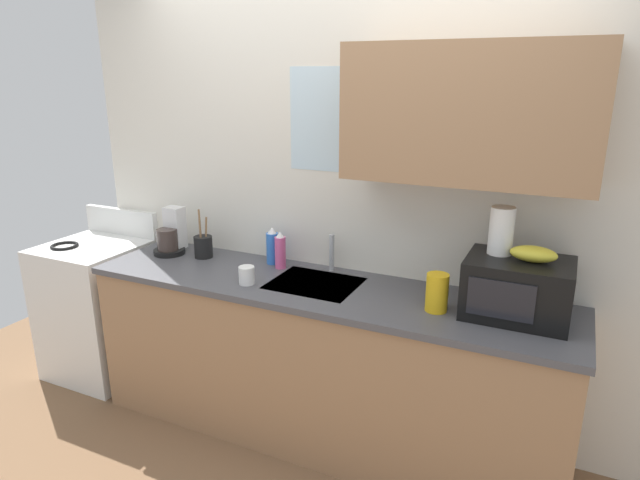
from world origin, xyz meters
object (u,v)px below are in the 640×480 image
(banana_bunch, at_px, (534,254))
(coffee_maker, at_px, (171,236))
(microwave, at_px, (517,288))
(utensil_crock, at_px, (203,246))
(dish_soap_bottle_pink, at_px, (280,251))
(stove_range, at_px, (99,308))
(mug_white, at_px, (247,275))
(cereal_canister, at_px, (437,293))
(paper_towel_roll, at_px, (501,231))
(dish_soap_bottle_blue, at_px, (272,247))

(banana_bunch, relative_size, coffee_maker, 0.71)
(microwave, height_order, utensil_crock, utensil_crock)
(coffee_maker, xyz_separation_m, utensil_crock, (0.23, 0.01, -0.03))
(microwave, distance_m, banana_bunch, 0.18)
(microwave, xyz_separation_m, coffee_maker, (-2.03, 0.06, -0.03))
(dish_soap_bottle_pink, bearing_deg, microwave, -4.58)
(banana_bunch, bearing_deg, dish_soap_bottle_pink, 175.66)
(stove_range, relative_size, banana_bunch, 5.40)
(stove_range, bearing_deg, mug_white, -6.38)
(dish_soap_bottle_pink, xyz_separation_m, cereal_canister, (0.95, -0.20, -0.01))
(stove_range, xyz_separation_m, paper_towel_roll, (2.51, 0.10, 0.82))
(banana_bunch, bearing_deg, dish_soap_bottle_blue, 173.95)
(banana_bunch, bearing_deg, microwave, -178.23)
(cereal_canister, bearing_deg, utensil_crock, 173.36)
(utensil_crock, bearing_deg, paper_towel_roll, -0.67)
(dish_soap_bottle_blue, relative_size, mug_white, 2.29)
(dish_soap_bottle_pink, bearing_deg, coffee_maker, -176.69)
(dish_soap_bottle_blue, xyz_separation_m, cereal_canister, (1.03, -0.25, -0.01))
(microwave, distance_m, dish_soap_bottle_blue, 1.37)
(mug_white, distance_m, utensil_crock, 0.54)
(microwave, height_order, coffee_maker, coffee_maker)
(dish_soap_bottle_pink, relative_size, mug_white, 2.29)
(utensil_crock, bearing_deg, cereal_canister, -6.64)
(coffee_maker, relative_size, dish_soap_bottle_blue, 1.28)
(microwave, relative_size, banana_bunch, 2.30)
(coffee_maker, distance_m, dish_soap_bottle_blue, 0.67)
(utensil_crock, bearing_deg, coffee_maker, -177.14)
(coffee_maker, bearing_deg, utensil_crock, 2.86)
(coffee_maker, bearing_deg, dish_soap_bottle_blue, 7.86)
(dish_soap_bottle_blue, bearing_deg, utensil_crock, -169.53)
(cereal_canister, bearing_deg, banana_bunch, 14.38)
(stove_range, xyz_separation_m, cereal_canister, (2.27, -0.05, 0.53))
(microwave, xyz_separation_m, cereal_canister, (-0.34, -0.10, -0.04))
(mug_white, bearing_deg, microwave, 8.09)
(cereal_canister, relative_size, utensil_crock, 0.62)
(stove_range, bearing_deg, coffee_maker, 10.24)
(stove_range, distance_m, dish_soap_bottle_pink, 1.44)
(dish_soap_bottle_blue, height_order, utensil_crock, utensil_crock)
(stove_range, height_order, dish_soap_bottle_blue, dish_soap_bottle_blue)
(coffee_maker, xyz_separation_m, cereal_canister, (1.69, -0.16, -0.01))
(dish_soap_bottle_pink, height_order, cereal_canister, dish_soap_bottle_pink)
(microwave, bearing_deg, utensil_crock, 177.73)
(paper_towel_roll, distance_m, cereal_canister, 0.40)
(coffee_maker, distance_m, utensil_crock, 0.23)
(coffee_maker, bearing_deg, mug_white, -19.43)
(cereal_canister, height_order, utensil_crock, utensil_crock)
(paper_towel_roll, xyz_separation_m, coffee_maker, (-1.93, 0.01, -0.28))
(dish_soap_bottle_pink, distance_m, dish_soap_bottle_blue, 0.09)
(mug_white, bearing_deg, stove_range, 173.62)
(coffee_maker, height_order, dish_soap_bottle_blue, coffee_maker)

